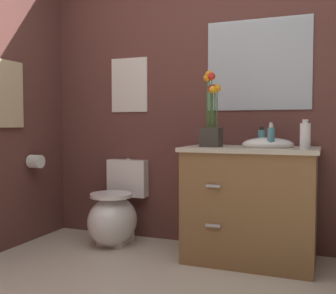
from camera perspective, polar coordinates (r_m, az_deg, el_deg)
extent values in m
cube|color=brown|center=(3.32, 10.74, 7.64)|extent=(4.74, 0.05, 2.50)
ellipsoid|color=white|center=(3.42, -7.75, -10.19)|extent=(0.38, 0.48, 0.40)
cube|color=white|center=(3.49, -7.33, -11.78)|extent=(0.22, 0.26, 0.18)
cube|color=white|center=(3.61, -5.57, -4.31)|extent=(0.36, 0.13, 0.32)
cylinder|color=white|center=(3.36, -7.94, -6.69)|extent=(0.34, 0.34, 0.03)
cylinder|color=#B7B7BC|center=(3.59, -5.59, -1.77)|extent=(0.04, 0.04, 0.02)
cube|color=brown|center=(3.03, 11.36, -8.13)|extent=(0.90, 0.52, 0.80)
cube|color=beige|center=(2.97, 11.45, -0.30)|extent=(0.94, 0.56, 0.03)
ellipsoid|color=white|center=(2.95, 13.75, 0.33)|extent=(0.36, 0.26, 0.10)
cylinder|color=#B7B7BC|center=(3.11, 14.16, 1.75)|extent=(0.02, 0.02, 0.18)
cube|color=#B7B7BC|center=(2.78, 6.33, -5.43)|extent=(0.10, 0.02, 0.02)
cube|color=#B7B7BC|center=(2.83, 6.30, -10.86)|extent=(0.10, 0.02, 0.02)
cube|color=#38332D|center=(2.97, 6.06, 1.38)|extent=(0.14, 0.14, 0.14)
cylinder|color=#386B2D|center=(2.96, 6.86, 5.44)|extent=(0.01, 0.01, 0.28)
sphere|color=orange|center=(2.97, 6.88, 8.14)|extent=(0.06, 0.06, 0.06)
cylinder|color=#386B2D|center=(2.99, 6.56, 5.44)|extent=(0.01, 0.01, 0.28)
sphere|color=#E01E51|center=(3.00, 6.58, 8.14)|extent=(0.06, 0.06, 0.06)
cylinder|color=#386B2D|center=(2.99, 6.21, 5.46)|extent=(0.01, 0.01, 0.28)
sphere|color=#E01E51|center=(3.00, 6.22, 8.17)|extent=(0.06, 0.06, 0.06)
cylinder|color=#386B2D|center=(2.98, 5.99, 5.43)|extent=(0.01, 0.01, 0.28)
sphere|color=#E01E51|center=(2.99, 6.00, 8.11)|extent=(0.06, 0.06, 0.06)
cylinder|color=#386B2D|center=(2.98, 5.47, 6.17)|extent=(0.01, 0.01, 0.36)
sphere|color=orange|center=(2.99, 5.49, 9.58)|extent=(0.06, 0.06, 0.06)
cylinder|color=#386B2D|center=(2.97, 5.74, 6.41)|extent=(0.01, 0.01, 0.38)
sphere|color=orange|center=(2.99, 5.76, 10.06)|extent=(0.06, 0.06, 0.06)
cylinder|color=#386B2D|center=(2.95, 6.07, 6.28)|extent=(0.01, 0.01, 0.37)
sphere|color=red|center=(2.97, 6.09, 9.80)|extent=(0.06, 0.06, 0.06)
cylinder|color=#386B2D|center=(2.95, 6.27, 5.35)|extent=(0.01, 0.01, 0.27)
sphere|color=orange|center=(2.96, 6.28, 7.97)|extent=(0.06, 0.06, 0.06)
cylinder|color=white|center=(2.81, 18.61, 1.44)|extent=(0.07, 0.07, 0.17)
cylinder|color=silver|center=(2.81, 18.64, 3.42)|extent=(0.04, 0.04, 0.02)
cylinder|color=teal|center=(2.86, 14.19, 1.24)|extent=(0.05, 0.05, 0.14)
cylinder|color=silver|center=(2.86, 14.21, 2.89)|extent=(0.03, 0.03, 0.02)
cylinder|color=teal|center=(3.09, 12.92, 1.21)|extent=(0.05, 0.05, 0.12)
cylinder|color=black|center=(3.09, 12.94, 2.56)|extent=(0.03, 0.03, 0.02)
cube|color=silver|center=(3.62, -5.43, 8.60)|extent=(0.34, 0.01, 0.47)
cube|color=#B2BCC6|center=(3.29, 12.48, 11.16)|extent=(0.80, 0.01, 0.70)
cube|color=tan|center=(3.44, -21.30, 6.89)|extent=(0.03, 0.28, 0.52)
cylinder|color=white|center=(3.58, -18.00, -1.93)|extent=(0.11, 0.11, 0.11)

